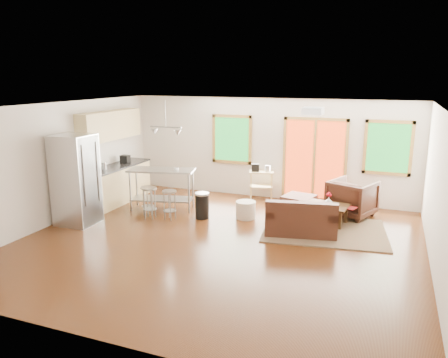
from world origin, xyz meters
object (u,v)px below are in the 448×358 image
(coffee_table, at_px, (322,207))
(ottoman, at_px, (299,205))
(refrigerator, at_px, (76,180))
(rug, at_px, (324,231))
(kitchen_cart, at_px, (261,175))
(armchair, at_px, (352,197))
(island, at_px, (162,182))
(loveseat, at_px, (301,220))

(coffee_table, xyz_separation_m, ottoman, (-0.61, 0.48, -0.16))
(coffee_table, relative_size, refrigerator, 0.60)
(rug, distance_m, kitchen_cart, 2.73)
(ottoman, bearing_deg, coffee_table, -37.91)
(armchair, height_order, ottoman, armchair)
(refrigerator, bearing_deg, island, 50.56)
(rug, relative_size, coffee_table, 2.10)
(loveseat, xyz_separation_m, ottoman, (-0.31, 1.30, -0.08))
(armchair, bearing_deg, kitchen_cart, 8.06)
(coffee_table, height_order, armchair, armchair)
(rug, bearing_deg, coffee_table, 105.68)
(rug, distance_m, refrigerator, 5.37)
(ottoman, relative_size, refrigerator, 0.34)
(ottoman, height_order, island, island)
(coffee_table, bearing_deg, refrigerator, -159.01)
(armchair, relative_size, island, 0.56)
(rug, distance_m, coffee_table, 0.62)
(island, bearing_deg, ottoman, 14.47)
(loveseat, height_order, armchair, armchair)
(coffee_table, height_order, refrigerator, refrigerator)
(island, xyz_separation_m, kitchen_cart, (1.96, 1.68, -0.03))
(coffee_table, relative_size, ottoman, 1.78)
(refrigerator, distance_m, kitchen_cart, 4.54)
(armchair, bearing_deg, island, 36.46)
(ottoman, bearing_deg, island, -165.53)
(loveseat, relative_size, island, 0.92)
(coffee_table, height_order, kitchen_cart, kitchen_cart)
(rug, xyz_separation_m, armchair, (0.42, 1.23, 0.46))
(armchair, xyz_separation_m, island, (-4.31, -1.08, 0.21))
(rug, relative_size, armchair, 2.63)
(refrigerator, relative_size, kitchen_cart, 2.06)
(ottoman, xyz_separation_m, island, (-3.15, -0.81, 0.46))
(coffee_table, distance_m, island, 3.78)
(armchair, xyz_separation_m, refrigerator, (-5.51, -2.64, 0.50))
(refrigerator, bearing_deg, rug, 13.57)
(island, bearing_deg, rug, -2.18)
(armchair, distance_m, ottoman, 1.22)
(armchair, xyz_separation_m, kitchen_cart, (-2.35, 0.60, 0.17))
(coffee_table, distance_m, ottoman, 0.79)
(rug, height_order, coffee_table, coffee_table)
(loveseat, relative_size, armchair, 1.63)
(island, bearing_deg, refrigerator, -127.46)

